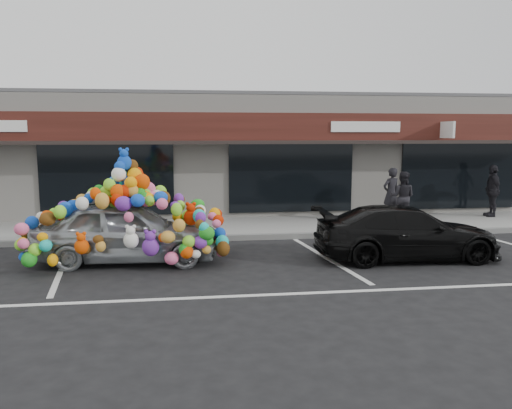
{
  "coord_description": "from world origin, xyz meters",
  "views": [
    {
      "loc": [
        -0.37,
        -10.95,
        2.91
      ],
      "look_at": [
        1.27,
        1.4,
        1.14
      ],
      "focal_mm": 35.0,
      "sensor_mm": 36.0,
      "label": 1
    }
  ],
  "objects": [
    {
      "name": "ground",
      "position": [
        0.0,
        0.0,
        0.0
      ],
      "size": [
        90.0,
        90.0,
        0.0
      ],
      "primitive_type": "plane",
      "color": "black",
      "rests_on": "ground"
    },
    {
      "name": "parking_stripe_mid",
      "position": [
        2.8,
        0.2,
        0.0
      ],
      "size": [
        0.73,
        4.37,
        0.01
      ],
      "primitive_type": "cube",
      "rotation": [
        0.0,
        0.0,
        0.14
      ],
      "color": "silver",
      "rests_on": "ground"
    },
    {
      "name": "sidewalk",
      "position": [
        0.0,
        4.0,
        0.07
      ],
      "size": [
        26.0,
        3.0,
        0.15
      ],
      "primitive_type": "cube",
      "color": "gray",
      "rests_on": "ground"
    },
    {
      "name": "toy_car",
      "position": [
        -1.81,
        0.49,
        0.88
      ],
      "size": [
        3.01,
        4.52,
        2.58
      ],
      "rotation": [
        0.0,
        0.0,
        1.52
      ],
      "color": "#A7ACB2",
      "rests_on": "ground"
    },
    {
      "name": "parking_stripe_left",
      "position": [
        -3.2,
        0.2,
        0.0
      ],
      "size": [
        0.73,
        4.37,
        0.01
      ],
      "primitive_type": "cube",
      "rotation": [
        0.0,
        0.0,
        0.14
      ],
      "color": "silver",
      "rests_on": "ground"
    },
    {
      "name": "lane_line",
      "position": [
        2.0,
        -2.3,
        0.0
      ],
      "size": [
        14.0,
        0.12,
        0.01
      ],
      "primitive_type": "cube",
      "color": "silver",
      "rests_on": "ground"
    },
    {
      "name": "pedestrian_b",
      "position": [
        6.24,
        3.86,
        0.95
      ],
      "size": [
        0.97,
        0.91,
        1.6
      ],
      "primitive_type": "imported",
      "rotation": [
        0.0,
        0.0,
        2.63
      ],
      "color": "black",
      "rests_on": "sidewalk"
    },
    {
      "name": "shop_building",
      "position": [
        0.0,
        8.44,
        2.16
      ],
      "size": [
        24.0,
        7.2,
        4.31
      ],
      "color": "silver",
      "rests_on": "ground"
    },
    {
      "name": "black_sedan",
      "position": [
        4.63,
        -0.06,
        0.62
      ],
      "size": [
        1.88,
        4.34,
        1.24
      ],
      "primitive_type": "imported",
      "rotation": [
        0.0,
        0.0,
        1.54
      ],
      "color": "black",
      "rests_on": "ground"
    },
    {
      "name": "kerb",
      "position": [
        0.0,
        2.5,
        0.07
      ],
      "size": [
        26.0,
        0.18,
        0.16
      ],
      "primitive_type": "cube",
      "color": "slate",
      "rests_on": "ground"
    },
    {
      "name": "pedestrian_a",
      "position": [
        6.11,
        4.43,
        0.99
      ],
      "size": [
        0.7,
        0.56,
        1.68
      ],
      "primitive_type": "imported",
      "rotation": [
        0.0,
        0.0,
        3.43
      ],
      "color": "black",
      "rests_on": "sidewalk"
    },
    {
      "name": "pedestrian_c",
      "position": [
        9.7,
        4.51,
        1.02
      ],
      "size": [
        1.08,
        0.62,
        1.74
      ],
      "primitive_type": "imported",
      "rotation": [
        0.0,
        0.0,
        4.51
      ],
      "color": "black",
      "rests_on": "sidewalk"
    }
  ]
}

